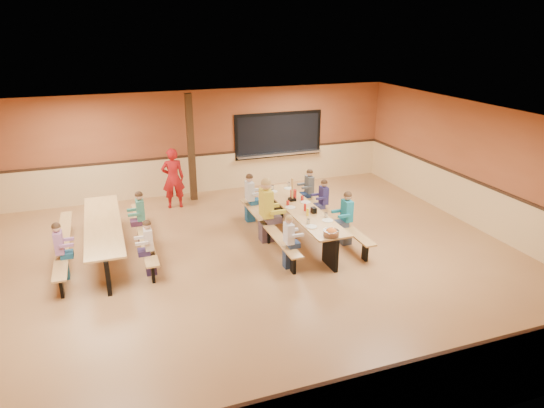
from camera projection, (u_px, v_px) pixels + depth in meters
name	position (u px, v px, depth m)	size (l,w,h in m)	color
ground	(245.00, 265.00, 10.13)	(12.00, 12.00, 0.00)	#976339
room_envelope	(244.00, 235.00, 9.88)	(12.04, 10.04, 3.02)	brown
kitchen_pass_through	(279.00, 137.00, 14.80)	(2.78, 0.28, 1.38)	black
structural_post	(191.00, 148.00, 13.42)	(0.18, 0.18, 3.00)	#311F10
cafeteria_table_main	(301.00, 217.00, 11.27)	(1.91, 3.70, 0.74)	tan
cafeteria_table_second	(104.00, 232.00, 10.42)	(1.91, 3.70, 0.74)	tan
seated_child_white_left	(289.00, 242.00, 9.85)	(0.34, 0.28, 1.15)	white
seated_adult_yellow	(266.00, 211.00, 11.03)	(0.50, 0.41, 1.49)	gold
seated_child_grey_left	(250.00, 198.00, 12.20)	(0.38, 0.31, 1.23)	silver
seated_child_teal_right	(346.00, 218.00, 10.92)	(0.38, 0.31, 1.24)	teal
seated_child_navy_right	(323.00, 203.00, 11.99)	(0.35, 0.28, 1.16)	navy
seated_child_char_right	(309.00, 191.00, 12.76)	(0.36, 0.29, 1.18)	#4B5155
seated_child_purple_sec	(60.00, 252.00, 9.41)	(0.35, 0.29, 1.17)	#9A618E
seated_child_green_sec	(141.00, 218.00, 11.00)	(0.37, 0.30, 1.22)	#3A7D68
seated_child_tan_sec	(149.00, 248.00, 9.59)	(0.34, 0.28, 1.15)	beige
standing_woman	(173.00, 178.00, 13.04)	(0.61, 0.40, 1.66)	#A01213
punch_pitcher	(293.00, 194.00, 11.76)	(0.16, 0.16, 0.22)	#B32017
chip_bowl	(331.00, 233.00, 9.70)	(0.32, 0.32, 0.15)	orange
napkin_dispenser	(314.00, 210.00, 10.89)	(0.10, 0.14, 0.13)	black
condiment_mustard	(308.00, 212.00, 10.73)	(0.06, 0.06, 0.17)	yellow
condiment_ketchup	(305.00, 207.00, 11.00)	(0.06, 0.06, 0.17)	#B2140F
table_paddle	(292.00, 195.00, 11.62)	(0.16, 0.16, 0.56)	black
place_settings	(301.00, 206.00, 11.18)	(0.65, 3.30, 0.11)	beige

